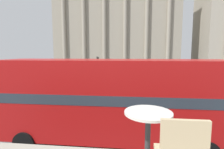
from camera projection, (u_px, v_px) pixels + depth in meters
double_decker_bus at (114, 99)px, 8.52m from camera, size 10.76×2.70×4.27m
cafe_dining_table at (148, 127)px, 2.21m from camera, size 0.60×0.60×0.73m
plaza_building_left at (117, 23)px, 46.42m from camera, size 30.95×13.52×25.00m
traffic_light_near at (68, 86)px, 12.22m from camera, size 0.42×0.24×3.47m
traffic_light_mid at (80, 72)px, 20.65m from camera, size 0.42×0.24×3.58m
traffic_light_far at (97, 65)px, 28.14m from camera, size 0.42×0.24×4.06m
car_white at (177, 92)px, 17.72m from camera, size 4.20×1.93×1.35m
car_black at (154, 75)px, 31.88m from camera, size 4.20×1.93×1.35m
pedestrian_grey at (104, 72)px, 33.82m from camera, size 0.32×0.32×1.73m
pedestrian_red at (210, 82)px, 21.43m from camera, size 0.32×0.32×1.79m
pedestrian_black at (88, 79)px, 24.26m from camera, size 0.32×0.32×1.71m
pedestrian_olive at (134, 76)px, 28.04m from camera, size 0.32×0.32×1.72m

